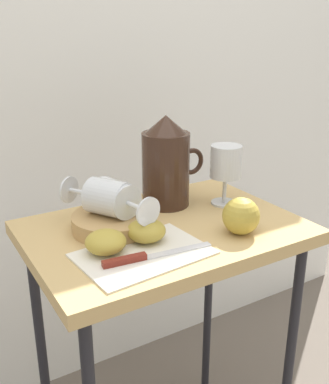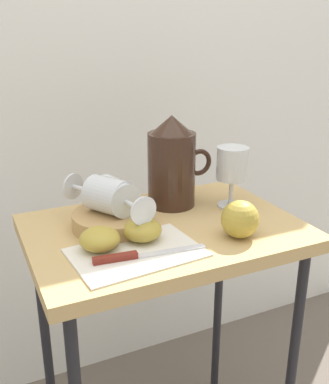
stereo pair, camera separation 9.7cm
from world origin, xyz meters
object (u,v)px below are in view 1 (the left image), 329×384
basket_tray (113,222)px  pitcher (166,169)px  table (165,258)px  wine_glass_upright (226,165)px  apple_whole (241,216)px  apple_half_right (146,231)px  wine_glass_tipped_far (116,198)px  knife (142,257)px  wine_glass_tipped_near (107,197)px  apple_half_left (106,242)px

basket_tray → pitcher: (0.18, 0.07, 0.07)m
table → wine_glass_upright: bearing=11.3°
table → apple_whole: 0.20m
pitcher → apple_half_right: 0.23m
pitcher → wine_glass_tipped_far: pitcher is taller
table → apple_whole: bearing=-43.9°
table → knife: bearing=-135.6°
basket_tray → apple_half_right: size_ratio=2.24×
wine_glass_tipped_near → wine_glass_tipped_far: (0.02, -0.01, -0.00)m
table → wine_glass_tipped_near: 0.20m
wine_glass_upright → knife: 0.36m
wine_glass_tipped_far → apple_whole: 0.27m
wine_glass_tipped_near → knife: size_ratio=0.73×
apple_half_left → apple_half_right: size_ratio=1.00×
wine_glass_tipped_far → knife: bearing=-97.7°
apple_half_left → knife: size_ratio=0.36×
wine_glass_tipped_far → apple_whole: size_ratio=2.06×
wine_glass_upright → wine_glass_tipped_far: bearing=-179.6°
wine_glass_tipped_near → wine_glass_tipped_far: bearing=-36.7°
wine_glass_tipped_near → apple_half_right: 0.12m
apple_half_left → knife: 0.08m
basket_tray → wine_glass_tipped_near: 0.06m
apple_whole → wine_glass_tipped_far: bearing=144.9°
basket_tray → pitcher: pitcher is taller
knife → wine_glass_tipped_near: bearing=88.6°
wine_glass_upright → apple_whole: wine_glass_upright is taller
wine_glass_tipped_far → knife: (-0.02, -0.15, -0.06)m
pitcher → wine_glass_tipped_near: bearing=-161.7°
table → wine_glass_tipped_near: (-0.11, 0.05, 0.15)m
wine_glass_upright → knife: size_ratio=0.67×
apple_half_right → basket_tray: bearing=108.8°
pitcher → apple_whole: bearing=-78.0°
wine_glass_tipped_near → wine_glass_tipped_far: 0.02m
apple_half_left → wine_glass_tipped_far: bearing=53.7°
apple_half_left → wine_glass_tipped_near: bearing=64.0°
basket_tray → wine_glass_upright: wine_glass_upright is taller
pitcher → wine_glass_tipped_near: 0.20m
apple_half_right → apple_whole: bearing=-18.7°
apple_half_right → apple_whole: size_ratio=1.00×
pitcher → apple_whole: 0.24m
apple_half_left → pitcher: bearing=35.1°
wine_glass_tipped_far → knife: size_ratio=0.73×
wine_glass_upright → wine_glass_tipped_near: (-0.31, 0.01, -0.03)m
wine_glass_tipped_far → apple_half_right: size_ratio=2.06×
wine_glass_upright → wine_glass_tipped_near: 0.31m
apple_half_left → apple_half_right: same height
apple_whole → wine_glass_tipped_near: bearing=144.8°
wine_glass_tipped_far → wine_glass_upright: bearing=0.4°
pitcher → wine_glass_tipped_far: 0.18m
table → wine_glass_tipped_far: wine_glass_tipped_far is taller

